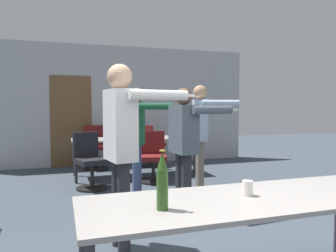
{
  "coord_description": "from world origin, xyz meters",
  "views": [
    {
      "loc": [
        -1.3,
        -1.5,
        1.35
      ],
      "look_at": [
        0.03,
        2.58,
        1.1
      ],
      "focal_mm": 35.0,
      "sensor_mm": 36.0,
      "label": 1
    }
  ],
  "objects_px": {
    "office_chair_near_pushed": "(96,149)",
    "drink_cup": "(247,188)",
    "person_far_watching": "(138,131)",
    "person_near_casual": "(184,138)",
    "person_center_tall": "(201,127)",
    "person_right_polo": "(122,136)",
    "office_chair_far_right": "(150,147)",
    "beer_bottle": "(162,182)",
    "office_chair_side_rolled": "(90,162)",
    "office_chair_mid_tucked": "(153,158)"
  },
  "relations": [
    {
      "from": "person_right_polo",
      "to": "office_chair_near_pushed",
      "type": "height_order",
      "value": "person_right_polo"
    },
    {
      "from": "person_right_polo",
      "to": "office_chair_far_right",
      "type": "xyz_separation_m",
      "value": [
        1.35,
        4.07,
        -0.63
      ]
    },
    {
      "from": "office_chair_far_right",
      "to": "beer_bottle",
      "type": "bearing_deg",
      "value": -49.61
    },
    {
      "from": "person_center_tall",
      "to": "beer_bottle",
      "type": "bearing_deg",
      "value": -10.56
    },
    {
      "from": "person_near_casual",
      "to": "person_right_polo",
      "type": "bearing_deg",
      "value": -54.76
    },
    {
      "from": "office_chair_near_pushed",
      "to": "office_chair_side_rolled",
      "type": "xyz_separation_m",
      "value": [
        -0.26,
        -1.73,
        -0.01
      ]
    },
    {
      "from": "office_chair_far_right",
      "to": "drink_cup",
      "type": "distance_m",
      "value": 5.23
    },
    {
      "from": "person_near_casual",
      "to": "office_chair_near_pushed",
      "type": "relative_size",
      "value": 1.7
    },
    {
      "from": "person_center_tall",
      "to": "office_chair_side_rolled",
      "type": "bearing_deg",
      "value": -97.48
    },
    {
      "from": "person_right_polo",
      "to": "office_chair_near_pushed",
      "type": "distance_m",
      "value": 4.25
    },
    {
      "from": "office_chair_near_pushed",
      "to": "office_chair_far_right",
      "type": "distance_m",
      "value": 1.2
    },
    {
      "from": "office_chair_mid_tucked",
      "to": "office_chair_far_right",
      "type": "bearing_deg",
      "value": -89.34
    },
    {
      "from": "person_far_watching",
      "to": "drink_cup",
      "type": "height_order",
      "value": "person_far_watching"
    },
    {
      "from": "person_far_watching",
      "to": "beer_bottle",
      "type": "relative_size",
      "value": 4.56
    },
    {
      "from": "office_chair_side_rolled",
      "to": "person_far_watching",
      "type": "bearing_deg",
      "value": 112.97
    },
    {
      "from": "office_chair_near_pushed",
      "to": "beer_bottle",
      "type": "xyz_separation_m",
      "value": [
        -0.13,
        -5.42,
        0.47
      ]
    },
    {
      "from": "person_far_watching",
      "to": "person_near_casual",
      "type": "bearing_deg",
      "value": 41.62
    },
    {
      "from": "office_chair_mid_tucked",
      "to": "office_chair_near_pushed",
      "type": "bearing_deg",
      "value": -47.51
    },
    {
      "from": "person_far_watching",
      "to": "office_chair_near_pushed",
      "type": "distance_m",
      "value": 2.56
    },
    {
      "from": "person_center_tall",
      "to": "person_right_polo",
      "type": "bearing_deg",
      "value": -25.3
    },
    {
      "from": "office_chair_near_pushed",
      "to": "beer_bottle",
      "type": "relative_size",
      "value": 2.61
    },
    {
      "from": "office_chair_far_right",
      "to": "office_chair_near_pushed",
      "type": "bearing_deg",
      "value": -131.75
    },
    {
      "from": "person_near_casual",
      "to": "person_right_polo",
      "type": "xyz_separation_m",
      "value": [
        -0.93,
        -0.79,
        0.12
      ]
    },
    {
      "from": "person_right_polo",
      "to": "drink_cup",
      "type": "xyz_separation_m",
      "value": [
        0.67,
        -1.11,
        -0.28
      ]
    },
    {
      "from": "person_center_tall",
      "to": "office_chair_far_right",
      "type": "distance_m",
      "value": 2.44
    },
    {
      "from": "person_center_tall",
      "to": "beer_bottle",
      "type": "distance_m",
      "value": 3.31
    },
    {
      "from": "office_chair_mid_tucked",
      "to": "beer_bottle",
      "type": "distance_m",
      "value": 4.01
    },
    {
      "from": "person_center_tall",
      "to": "person_near_casual",
      "type": "bearing_deg",
      "value": -17.22
    },
    {
      "from": "beer_bottle",
      "to": "drink_cup",
      "type": "bearing_deg",
      "value": 9.71
    },
    {
      "from": "office_chair_mid_tucked",
      "to": "drink_cup",
      "type": "distance_m",
      "value": 3.78
    },
    {
      "from": "person_center_tall",
      "to": "beer_bottle",
      "type": "height_order",
      "value": "person_center_tall"
    },
    {
      "from": "person_near_casual",
      "to": "person_right_polo",
      "type": "relative_size",
      "value": 0.91
    },
    {
      "from": "beer_bottle",
      "to": "office_chair_side_rolled",
      "type": "bearing_deg",
      "value": 91.93
    },
    {
      "from": "person_center_tall",
      "to": "drink_cup",
      "type": "xyz_separation_m",
      "value": [
        -0.89,
        -2.81,
        -0.24
      ]
    },
    {
      "from": "person_right_polo",
      "to": "drink_cup",
      "type": "height_order",
      "value": "person_right_polo"
    },
    {
      "from": "person_near_casual",
      "to": "person_center_tall",
      "type": "distance_m",
      "value": 1.12
    },
    {
      "from": "person_near_casual",
      "to": "person_right_polo",
      "type": "height_order",
      "value": "person_right_polo"
    },
    {
      "from": "office_chair_mid_tucked",
      "to": "office_chair_far_right",
      "type": "xyz_separation_m",
      "value": [
        0.32,
        1.43,
        0.03
      ]
    },
    {
      "from": "person_far_watching",
      "to": "office_chair_near_pushed",
      "type": "relative_size",
      "value": 1.75
    },
    {
      "from": "person_center_tall",
      "to": "drink_cup",
      "type": "relative_size",
      "value": 16.15
    },
    {
      "from": "office_chair_near_pushed",
      "to": "drink_cup",
      "type": "distance_m",
      "value": 5.35
    },
    {
      "from": "person_right_polo",
      "to": "drink_cup",
      "type": "relative_size",
      "value": 16.7
    },
    {
      "from": "person_near_casual",
      "to": "drink_cup",
      "type": "distance_m",
      "value": 1.92
    },
    {
      "from": "person_far_watching",
      "to": "office_chair_far_right",
      "type": "xyz_separation_m",
      "value": [
        0.81,
        2.34,
        -0.55
      ]
    },
    {
      "from": "person_near_casual",
      "to": "person_far_watching",
      "type": "relative_size",
      "value": 0.97
    },
    {
      "from": "office_chair_far_right",
      "to": "office_chair_side_rolled",
      "type": "distance_m",
      "value": 2.16
    },
    {
      "from": "person_far_watching",
      "to": "office_chair_side_rolled",
      "type": "relative_size",
      "value": 1.77
    },
    {
      "from": "office_chair_far_right",
      "to": "beer_bottle",
      "type": "xyz_separation_m",
      "value": [
        -1.33,
        -5.29,
        0.46
      ]
    },
    {
      "from": "person_right_polo",
      "to": "person_far_watching",
      "type": "xyz_separation_m",
      "value": [
        0.55,
        1.74,
        -0.08
      ]
    },
    {
      "from": "person_center_tall",
      "to": "office_chair_side_rolled",
      "type": "height_order",
      "value": "person_center_tall"
    }
  ]
}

